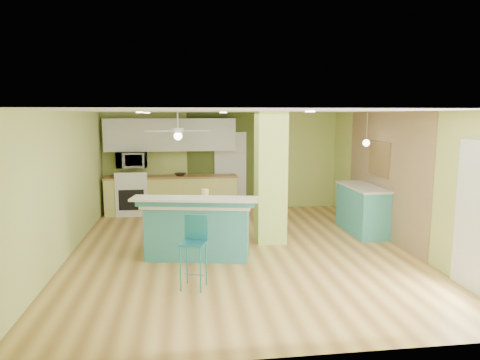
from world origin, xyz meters
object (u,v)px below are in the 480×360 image
peninsula (199,227)px  canister (205,195)px  fruit_bowl (180,174)px  bar_stool (195,240)px  side_counter (362,209)px

peninsula → canister: bearing=56.1°
peninsula → canister: size_ratio=10.95×
fruit_bowl → bar_stool: bearing=-87.3°
bar_stool → canister: size_ratio=5.35×
peninsula → side_counter: (3.45, 1.09, -0.02)m
peninsula → canister: (0.12, 0.12, 0.54)m
bar_stool → canister: bearing=100.2°
peninsula → side_counter: 3.61m
bar_stool → side_counter: (3.55, 2.45, -0.20)m
bar_stool → fruit_bowl: (-0.23, 4.74, 0.28)m
side_counter → canister: bearing=-163.8°
peninsula → side_counter: size_ratio=1.39×
bar_stool → canister: (0.22, 1.48, 0.36)m
bar_stool → side_counter: bar_stool is taller
fruit_bowl → canister: size_ratio=1.44×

